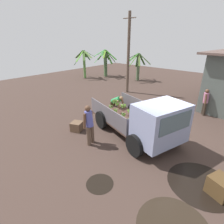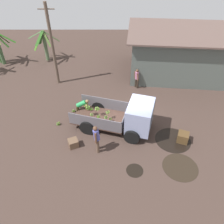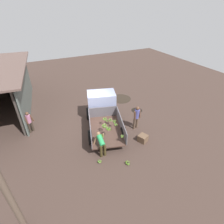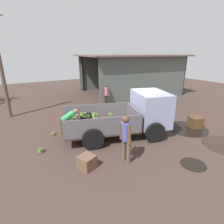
% 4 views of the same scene
% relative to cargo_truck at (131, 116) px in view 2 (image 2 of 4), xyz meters
% --- Properties ---
extents(ground, '(36.00, 36.00, 0.00)m').
position_rel_cargo_truck_xyz_m(ground, '(0.03, 0.74, -1.03)').
color(ground, '#40302A').
extents(mud_patch_0, '(2.02, 2.02, 0.01)m').
position_rel_cargo_truck_xyz_m(mud_patch_0, '(2.41, -0.88, -1.02)').
color(mud_patch_0, black).
rests_on(mud_patch_0, ground).
extents(mud_patch_1, '(0.86, 0.86, 0.01)m').
position_rel_cargo_truck_xyz_m(mud_patch_1, '(0.05, -2.98, -1.02)').
color(mud_patch_1, black).
rests_on(mud_patch_1, ground).
extents(mud_patch_2, '(1.79, 1.79, 0.01)m').
position_rel_cargo_truck_xyz_m(mud_patch_2, '(2.36, -2.78, -1.02)').
color(mud_patch_2, black).
rests_on(mud_patch_2, ground).
extents(cargo_truck, '(5.02, 3.24, 1.96)m').
position_rel_cargo_truck_xyz_m(cargo_truck, '(0.00, 0.00, 0.00)').
color(cargo_truck, '#493229').
rests_on(cargo_truck, ground).
extents(warehouse_shed, '(9.37, 7.38, 3.48)m').
position_rel_cargo_truck_xyz_m(warehouse_shed, '(5.06, 7.41, 1.49)').
color(warehouse_shed, '#535C57').
rests_on(warehouse_shed, ground).
extents(utility_pole, '(1.11, 0.22, 5.94)m').
position_rel_cargo_truck_xyz_m(utility_pole, '(-5.37, 5.55, 1.99)').
color(utility_pole, brown).
rests_on(utility_pole, ground).
extents(banana_palm_0, '(2.24, 2.22, 3.21)m').
position_rel_cargo_truck_xyz_m(banana_palm_0, '(9.32, 11.31, 0.71)').
color(banana_palm_0, '#427234').
rests_on(banana_palm_0, ground).
extents(banana_palm_3, '(2.69, 2.91, 2.75)m').
position_rel_cargo_truck_xyz_m(banana_palm_3, '(-7.20, 9.78, 0.48)').
color(banana_palm_3, '#526846').
rests_on(banana_palm_3, ground).
extents(person_foreground_visitor, '(0.41, 0.60, 1.73)m').
position_rel_cargo_truck_xyz_m(person_foreground_visitor, '(-1.88, -1.65, -0.07)').
color(person_foreground_visitor, brown).
rests_on(person_foreground_visitor, ground).
extents(person_worker_loading, '(0.82, 0.70, 1.23)m').
position_rel_cargo_truck_xyz_m(person_worker_loading, '(-3.02, 1.37, -0.28)').
color(person_worker_loading, '#3B3219').
rests_on(person_worker_loading, ground).
extents(person_bystander_near_shed, '(0.43, 0.54, 1.55)m').
position_rel_cargo_truck_xyz_m(person_bystander_near_shed, '(0.79, 4.81, -0.17)').
color(person_bystander_near_shed, '#342A21').
rests_on(person_bystander_near_shed, ground).
extents(banana_bunch_on_ground_0, '(0.25, 0.24, 0.20)m').
position_rel_cargo_truck_xyz_m(banana_bunch_on_ground_0, '(-4.40, 0.43, -0.91)').
color(banana_bunch_on_ground_0, brown).
rests_on(banana_bunch_on_ground_0, ground).
extents(banana_bunch_on_ground_1, '(0.22, 0.22, 0.17)m').
position_rel_cargo_truck_xyz_m(banana_bunch_on_ground_1, '(-3.64, 1.74, -0.93)').
color(banana_bunch_on_ground_1, brown).
rests_on(banana_bunch_on_ground_1, ground).
extents(wooden_crate_0, '(0.66, 0.66, 0.45)m').
position_rel_cargo_truck_xyz_m(wooden_crate_0, '(-3.21, -1.33, -0.80)').
color(wooden_crate_0, brown).
rests_on(wooden_crate_0, ground).
extents(wooden_crate_1, '(0.76, 0.76, 0.56)m').
position_rel_cargo_truck_xyz_m(wooden_crate_1, '(2.91, -0.93, -0.75)').
color(wooden_crate_1, '#4F381E').
rests_on(wooden_crate_1, ground).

